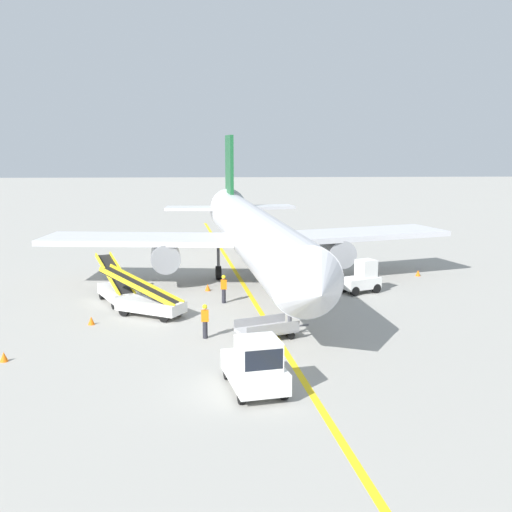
{
  "coord_description": "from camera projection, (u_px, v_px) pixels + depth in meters",
  "views": [
    {
      "loc": [
        -2.78,
        -29.73,
        9.33
      ],
      "look_at": [
        -1.04,
        8.26,
        2.5
      ],
      "focal_mm": 43.8,
      "sensor_mm": 36.0,
      "label": 1
    }
  ],
  "objects": [
    {
      "name": "ground_plane",
      "position": [
        285.0,
        335.0,
        31.0
      ],
      "size": [
        300.0,
        300.0,
        0.0
      ],
      "primitive_type": "plane",
      "color": "#9E9B93"
    },
    {
      "name": "taxi_line_yellow",
      "position": [
        259.0,
        309.0,
        35.87
      ],
      "size": [
        9.18,
        79.54,
        0.01
      ],
      "primitive_type": "cube",
      "rotation": [
        0.0,
        0.0,
        0.11
      ],
      "color": "yellow",
      "rests_on": "ground"
    },
    {
      "name": "airliner",
      "position": [
        253.0,
        233.0,
        41.95
      ],
      "size": [
        28.43,
        35.34,
        10.1
      ],
      "color": "silver",
      "rests_on": "ground"
    },
    {
      "name": "pushback_tug",
      "position": [
        256.0,
        366.0,
        23.78
      ],
      "size": [
        2.61,
        3.92,
        2.2
      ],
      "color": "silver",
      "rests_on": "ground"
    },
    {
      "name": "baggage_tug_near_wing",
      "position": [
        362.0,
        278.0,
        39.67
      ],
      "size": [
        2.72,
        2.2,
        2.1
      ],
      "color": "silver",
      "rests_on": "ground"
    },
    {
      "name": "belt_loader_forward_hold",
      "position": [
        149.0,
        302.0,
        34.24
      ],
      "size": [
        4.98,
        3.51,
        2.59
      ],
      "color": "silver",
      "rests_on": "ground"
    },
    {
      "name": "belt_loader_aft_hold",
      "position": [
        118.0,
        290.0,
        37.2
      ],
      "size": [
        3.33,
        5.04,
        2.59
      ],
      "color": "silver",
      "rests_on": "ground"
    },
    {
      "name": "baggage_cart_loaded",
      "position": [
        267.0,
        329.0,
        30.25
      ],
      "size": [
        3.78,
        2.52,
        0.94
      ],
      "color": "#A5A5A8",
      "rests_on": "ground"
    },
    {
      "name": "ground_crew_marshaller",
      "position": [
        224.0,
        288.0,
        37.03
      ],
      "size": [
        0.36,
        0.24,
        1.7
      ],
      "color": "#26262D",
      "rests_on": "ground"
    },
    {
      "name": "ground_crew_wing_walker",
      "position": [
        205.0,
        320.0,
        30.27
      ],
      "size": [
        0.36,
        0.24,
        1.7
      ],
      "color": "#26262D",
      "rests_on": "ground"
    },
    {
      "name": "safety_cone_nose_left",
      "position": [
        331.0,
        281.0,
        42.09
      ],
      "size": [
        0.36,
        0.36,
        0.44
      ],
      "primitive_type": "cone",
      "color": "orange",
      "rests_on": "ground"
    },
    {
      "name": "safety_cone_nose_right",
      "position": [
        4.0,
        357.0,
        27.12
      ],
      "size": [
        0.36,
        0.36,
        0.44
      ],
      "primitive_type": "cone",
      "color": "orange",
      "rests_on": "ground"
    },
    {
      "name": "safety_cone_wingtip_left",
      "position": [
        418.0,
        273.0,
        44.74
      ],
      "size": [
        0.36,
        0.36,
        0.44
      ],
      "primitive_type": "cone",
      "color": "orange",
      "rests_on": "ground"
    },
    {
      "name": "safety_cone_wingtip_right",
      "position": [
        91.0,
        321.0,
        32.67
      ],
      "size": [
        0.36,
        0.36,
        0.44
      ],
      "primitive_type": "cone",
      "color": "orange",
      "rests_on": "ground"
    },
    {
      "name": "safety_cone_tail_area",
      "position": [
        208.0,
        287.0,
        40.23
      ],
      "size": [
        0.36,
        0.36,
        0.44
      ],
      "primitive_type": "cone",
      "color": "orange",
      "rests_on": "ground"
    }
  ]
}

